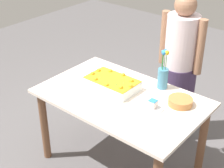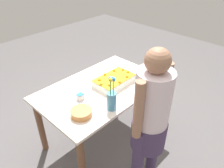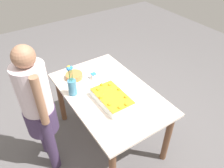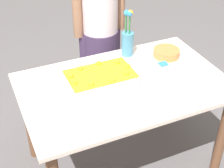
% 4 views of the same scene
% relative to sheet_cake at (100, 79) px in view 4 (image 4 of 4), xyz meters
% --- Properties ---
extents(ground_plane, '(8.00, 8.00, 0.00)m').
position_rel_sheet_cake_xyz_m(ground_plane, '(0.15, -0.06, -0.80)').
color(ground_plane, '#5C595A').
extents(dining_table, '(1.38, 0.87, 0.76)m').
position_rel_sheet_cake_xyz_m(dining_table, '(0.15, -0.06, -0.17)').
color(dining_table, '#F4E2D1').
rests_on(dining_table, ground_plane).
extents(sheet_cake, '(0.45, 0.27, 0.11)m').
position_rel_sheet_cake_xyz_m(sheet_cake, '(0.00, 0.00, 0.00)').
color(sheet_cake, white).
rests_on(sheet_cake, dining_table).
extents(serving_plate_with_slice, '(0.18, 0.18, 0.07)m').
position_rel_sheet_cake_xyz_m(serving_plate_with_slice, '(0.45, -0.04, -0.02)').
color(serving_plate_with_slice, white).
rests_on(serving_plate_with_slice, dining_table).
extents(cake_knife, '(0.22, 0.04, 0.00)m').
position_rel_sheet_cake_xyz_m(cake_knife, '(0.40, -0.34, -0.04)').
color(cake_knife, silver).
rests_on(cake_knife, dining_table).
extents(flower_vase, '(0.09, 0.09, 0.36)m').
position_rel_sheet_cake_xyz_m(flower_vase, '(0.33, 0.28, 0.08)').
color(flower_vase, teal).
rests_on(flower_vase, dining_table).
extents(fruit_bowl, '(0.20, 0.20, 0.06)m').
position_rel_sheet_cake_xyz_m(fruit_bowl, '(0.59, 0.14, -0.02)').
color(fruit_bowl, '#BC7A3F').
rests_on(fruit_bowl, dining_table).
extents(person_standing, '(0.45, 0.31, 1.49)m').
position_rel_sheet_cake_xyz_m(person_standing, '(0.27, 0.68, 0.05)').
color(person_standing, '#443254').
rests_on(person_standing, ground_plane).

